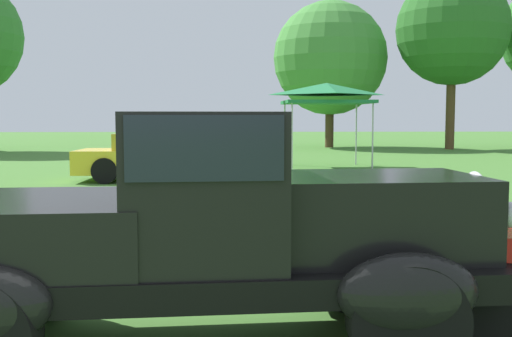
# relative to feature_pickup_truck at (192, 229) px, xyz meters

# --- Properties ---
(feature_pickup_truck) EXTENTS (4.56, 2.03, 1.70)m
(feature_pickup_truck) POSITION_rel_feature_pickup_truck_xyz_m (0.00, 0.00, 0.00)
(feature_pickup_truck) COLOR black
(feature_pickup_truck) RESTS_ON ground_plane
(show_car_yellow) EXTENTS (4.22, 1.82, 1.22)m
(show_car_yellow) POSITION_rel_feature_pickup_truck_xyz_m (-1.57, 11.64, -0.27)
(show_car_yellow) COLOR yellow
(show_car_yellow) RESTS_ON ground_plane
(canopy_tent_left_field) EXTENTS (2.71, 2.71, 2.71)m
(canopy_tent_left_field) POSITION_rel_feature_pickup_truck_xyz_m (3.36, 15.34, 1.55)
(canopy_tent_left_field) COLOR #B7B7BC
(canopy_tent_left_field) RESTS_ON ground_plane
(treeline_center) EXTENTS (5.92, 5.92, 7.62)m
(treeline_center) POSITION_rel_feature_pickup_truck_xyz_m (5.54, 28.15, 3.79)
(treeline_center) COLOR #47331E
(treeline_center) RESTS_ON ground_plane
(treeline_mid_right) EXTENTS (5.48, 5.48, 8.63)m
(treeline_mid_right) POSITION_rel_feature_pickup_truck_xyz_m (11.22, 26.02, 5.01)
(treeline_mid_right) COLOR brown
(treeline_mid_right) RESTS_ON ground_plane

